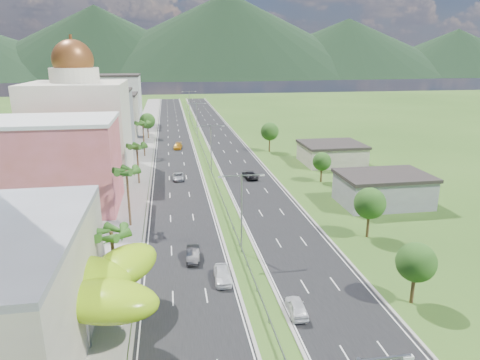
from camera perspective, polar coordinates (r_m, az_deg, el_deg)
ground at (r=49.90m, az=2.19°, el=-14.58°), size 500.00×500.00×0.00m
road_left at (r=134.33m, az=-8.76°, el=5.22°), size 11.00×260.00×0.04m
road_right at (r=135.31m, az=-2.38°, el=5.48°), size 11.00×260.00×0.04m
sidewalk_left at (r=134.56m, az=-12.82°, el=5.04°), size 7.00×260.00×0.12m
median_guardrail at (r=116.90m, az=-4.93°, el=3.98°), size 0.10×216.06×0.76m
streetlight_median_b at (r=55.91m, az=0.21°, el=-3.39°), size 6.04×0.25×11.00m
streetlight_median_c at (r=94.20m, az=-3.90°, el=4.79°), size 6.04×0.25×11.00m
streetlight_median_d at (r=138.43m, az=-5.79°, el=8.48°), size 6.04×0.25×11.00m
streetlight_median_e at (r=183.04m, az=-6.77°, el=10.38°), size 6.04×0.25×11.00m
lime_canopy at (r=44.55m, az=-23.34°, el=-12.74°), size 18.00×15.00×7.40m
pink_shophouse at (r=78.42m, az=-23.33°, el=1.65°), size 20.00×15.00×15.00m
domed_building at (r=99.75m, az=-20.60°, el=7.12°), size 20.00×20.00×28.70m
midrise_grey at (r=124.45m, az=-17.92°, el=7.47°), size 16.00×15.00×16.00m
midrise_beige at (r=146.25m, az=-16.70°, el=8.20°), size 16.00×15.00×13.00m
midrise_white at (r=168.65m, az=-15.86°, el=10.14°), size 16.00×15.00×18.00m
shed_near at (r=79.78m, az=18.53°, el=-1.35°), size 15.00×10.00×5.00m
shed_far at (r=106.96m, az=12.10°, el=3.37°), size 14.00×12.00×4.40m
palm_tree_b at (r=48.10m, az=-16.77°, el=-7.11°), size 3.60×3.60×8.10m
palm_tree_c at (r=66.45m, az=-14.88°, el=0.87°), size 3.60×3.60×9.60m
palm_tree_d at (r=88.97m, az=-13.59°, el=4.19°), size 3.60×3.60×8.60m
palm_tree_e at (r=113.38m, az=-12.83°, el=7.20°), size 3.60×3.60×9.40m
leafy_tree_lfar at (r=138.47m, az=-12.24°, el=7.71°), size 4.90×4.90×8.05m
leafy_tree_ra at (r=49.13m, az=22.43°, el=-10.12°), size 4.20×4.20×6.90m
leafy_tree_rb at (r=64.01m, az=16.93°, el=-3.01°), size 4.55×4.55×7.47m
leafy_tree_rc at (r=90.03m, az=10.87°, el=2.43°), size 3.85×3.85×6.33m
leafy_tree_rd at (r=116.77m, az=3.99°, el=6.47°), size 4.90×4.90×8.05m
mountain_ridge at (r=497.30m, az=-1.56°, el=13.46°), size 860.00×140.00×90.00m
car_white_near_left at (r=51.40m, az=-2.36°, el=-12.50°), size 2.09×4.81×1.61m
car_dark_left at (r=56.51m, az=-6.28°, el=-9.80°), size 1.96×4.80×1.55m
car_silver_mid_left at (r=91.76m, az=-8.24°, el=0.46°), size 2.39×4.94×1.35m
car_yellow_far_left at (r=122.13m, az=-8.28°, el=4.49°), size 2.76×5.41×1.50m
car_white_near_right at (r=46.11m, az=7.57°, el=-16.43°), size 2.01×4.47×1.49m
car_dark_far_right at (r=91.81m, az=1.33°, el=0.69°), size 2.99×5.67×1.52m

